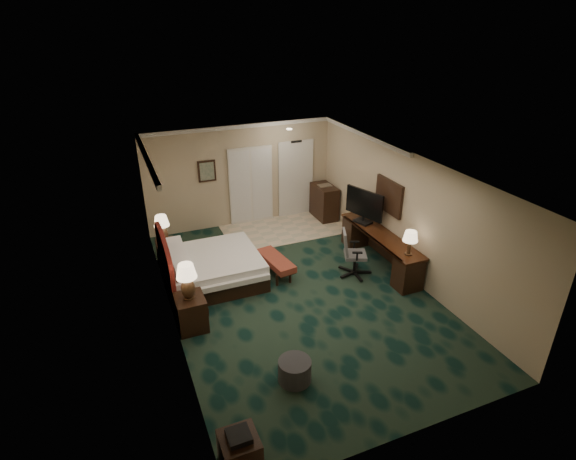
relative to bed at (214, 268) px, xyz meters
name	(u,v)px	position (x,y,z in m)	size (l,w,h in m)	color
floor	(297,293)	(1.45, -1.12, -0.30)	(5.00, 7.50, 0.00)	black
ceiling	(299,168)	(1.45, -1.12, 2.40)	(5.00, 7.50, 0.00)	silver
wall_back	(241,176)	(1.45, 2.63, 1.05)	(5.00, 0.00, 2.70)	#B5A78D
wall_front	(418,359)	(1.45, -4.87, 1.05)	(5.00, 0.00, 2.70)	#B5A78D
wall_left	(166,259)	(-1.05, -1.12, 1.05)	(0.00, 7.50, 2.70)	#B5A78D
wall_right	(406,214)	(3.95, -1.12, 1.05)	(0.00, 7.50, 2.70)	#B5A78D
crown_molding	(298,170)	(1.45, -1.12, 2.35)	(5.00, 7.50, 0.10)	silver
tile_patch	(285,229)	(2.35, 1.78, -0.30)	(3.20, 1.70, 0.01)	beige
headboard	(166,264)	(-0.99, -0.12, 0.40)	(0.12, 2.00, 1.40)	#501311
entry_door	(295,179)	(3.00, 2.60, 0.75)	(1.02, 0.06, 2.18)	silver
closet_doors	(251,186)	(1.70, 2.59, 0.75)	(1.20, 0.06, 2.10)	beige
wall_art	(207,171)	(0.55, 2.59, 1.30)	(0.45, 0.06, 0.55)	#3F5C4D
wall_mirror	(389,196)	(3.91, -0.52, 1.25)	(0.05, 0.95, 0.75)	white
bed	(214,268)	(0.00, 0.00, 0.00)	(1.90, 1.77, 0.60)	white
nightstand_near	(191,313)	(-0.78, -1.41, 0.02)	(0.51, 0.59, 0.64)	black
nightstand_far	(167,252)	(-0.82, 1.16, -0.03)	(0.43, 0.49, 0.54)	black
lamp_near	(187,281)	(-0.78, -1.41, 0.68)	(0.37, 0.37, 0.69)	black
lamp_far	(162,229)	(-0.85, 1.19, 0.56)	(0.34, 0.34, 0.64)	black
bed_bench	(276,265)	(1.32, -0.23, -0.11)	(0.40, 1.15, 0.39)	maroon
ottoman	(295,371)	(0.44, -3.34, -0.12)	(0.52, 0.52, 0.37)	#323234
side_table	(240,453)	(-0.78, -4.46, -0.04)	(0.48, 0.48, 0.52)	black
desk	(380,249)	(3.64, -0.75, 0.08)	(0.57, 2.65, 0.77)	black
tv	(364,207)	(3.58, -0.06, 0.87)	(0.09, 1.04, 0.81)	black
desk_lamp	(410,243)	(3.64, -1.75, 0.73)	(0.30, 0.30, 0.53)	black
desk_chair	(355,253)	(2.91, -0.91, 0.23)	(0.61, 0.57, 1.05)	#47474A
minibar	(324,202)	(3.65, 2.08, 0.17)	(0.49, 0.89, 0.94)	black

